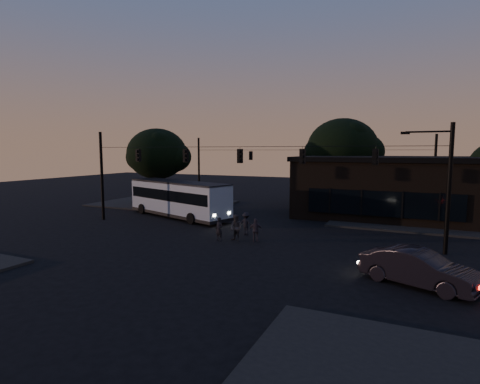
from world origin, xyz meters
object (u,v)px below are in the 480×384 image
at_px(pedestrian_a, 219,229).
at_px(pedestrian_b, 236,228).
at_px(bus, 178,197).
at_px(building, 386,187).
at_px(pedestrian_d, 246,224).
at_px(pedestrian_c, 256,230).
at_px(car, 418,268).

relative_size(pedestrian_a, pedestrian_b, 0.88).
height_order(pedestrian_a, pedestrian_b, pedestrian_b).
height_order(bus, pedestrian_a, bus).
xyz_separation_m(bus, pedestrian_b, (8.53, -5.91, -0.92)).
relative_size(building, bus, 1.32).
bearing_deg(pedestrian_d, pedestrian_c, 131.78).
xyz_separation_m(pedestrian_a, pedestrian_c, (2.34, 0.70, 0.00)).
bearing_deg(pedestrian_a, building, 68.50).
xyz_separation_m(bus, pedestrian_c, (9.82, -5.62, -1.02)).
distance_m(pedestrian_b, pedestrian_d, 1.95).
relative_size(car, pedestrian_c, 3.14).
xyz_separation_m(car, pedestrian_b, (-10.80, 4.08, 0.07)).
bearing_deg(pedestrian_d, building, -123.70).
bearing_deg(pedestrian_b, pedestrian_d, 109.75).
height_order(building, bus, building).
height_order(pedestrian_a, pedestrian_c, pedestrian_c).
xyz_separation_m(car, pedestrian_a, (-11.84, 3.68, -0.03)).
bearing_deg(car, pedestrian_a, 94.53).
height_order(bus, pedestrian_d, bus).
bearing_deg(building, pedestrian_c, -116.80).
bearing_deg(pedestrian_d, bus, -24.36).
xyz_separation_m(building, bus, (-16.81, -8.23, -0.91)).
xyz_separation_m(building, pedestrian_c, (-7.00, -13.85, -1.93)).
relative_size(pedestrian_b, pedestrian_c, 1.13).
height_order(car, pedestrian_d, pedestrian_d).
height_order(bus, pedestrian_c, bus).
height_order(building, pedestrian_d, building).
relative_size(building, pedestrian_d, 9.54).
xyz_separation_m(pedestrian_b, pedestrian_c, (1.29, 0.29, -0.10)).
bearing_deg(building, pedestrian_d, -124.64).
xyz_separation_m(bus, car, (19.32, -10.00, -1.00)).
xyz_separation_m(bus, pedestrian_d, (8.39, -3.97, -1.00)).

